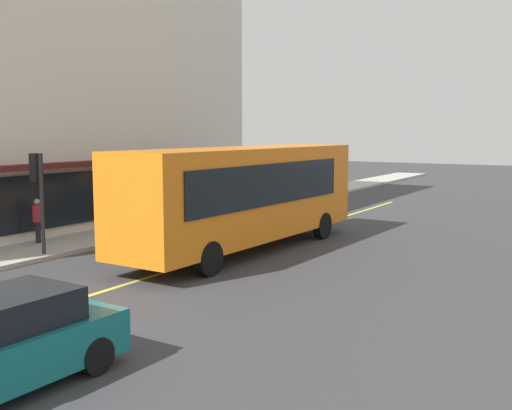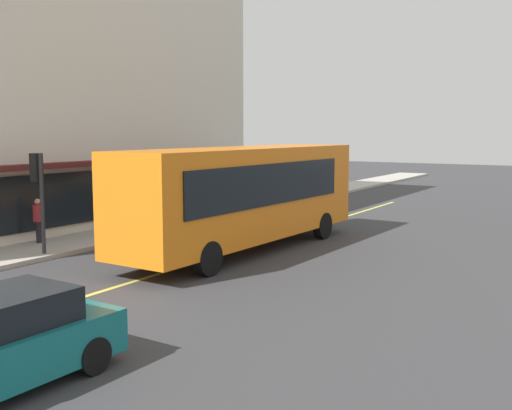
# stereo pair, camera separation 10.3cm
# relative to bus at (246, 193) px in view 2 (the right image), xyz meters

# --- Properties ---
(ground) EXTENTS (120.00, 120.00, 0.00)m
(ground) POSITION_rel_bus_xyz_m (-1.69, 0.34, -1.99)
(ground) COLOR #38383A
(sidewalk) EXTENTS (80.00, 2.64, 0.15)m
(sidewalk) POSITION_rel_bus_xyz_m (-1.69, 5.82, -1.91)
(sidewalk) COLOR #B2ADA3
(sidewalk) RESTS_ON ground
(lane_centre_stripe) EXTENTS (36.00, 0.16, 0.01)m
(lane_centre_stripe) POSITION_rel_bus_xyz_m (-1.69, 0.34, -1.98)
(lane_centre_stripe) COLOR #D8D14C
(lane_centre_stripe) RESTS_ON ground
(storefront_building) EXTENTS (22.23, 8.83, 15.71)m
(storefront_building) POSITION_rel_bus_xyz_m (-0.06, 11.24, 5.86)
(storefront_building) COLOR silver
(storefront_building) RESTS_ON ground
(bus) EXTENTS (11.21, 2.90, 3.50)m
(bus) POSITION_rel_bus_xyz_m (0.00, 0.00, 0.00)
(bus) COLOR orange
(bus) RESTS_ON ground
(traffic_light) EXTENTS (0.30, 0.52, 3.20)m
(traffic_light) POSITION_rel_bus_xyz_m (-4.36, 5.06, 0.55)
(traffic_light) COLOR #2D2D33
(traffic_light) RESTS_ON sidewalk
(car_navy) EXTENTS (4.39, 2.04, 1.52)m
(car_navy) POSITION_rel_bus_xyz_m (3.55, 3.34, -1.24)
(car_navy) COLOR navy
(car_navy) RESTS_ON ground
(pedestrian_near_storefront) EXTENTS (0.34, 0.34, 1.56)m
(pedestrian_near_storefront) POSITION_rel_bus_xyz_m (-3.20, 6.57, -0.91)
(pedestrian_near_storefront) COLOR black
(pedestrian_near_storefront) RESTS_ON sidewalk
(pedestrian_at_corner) EXTENTS (0.34, 0.34, 1.54)m
(pedestrian_at_corner) POSITION_rel_bus_xyz_m (6.15, 6.65, -0.92)
(pedestrian_at_corner) COLOR black
(pedestrian_at_corner) RESTS_ON sidewalk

